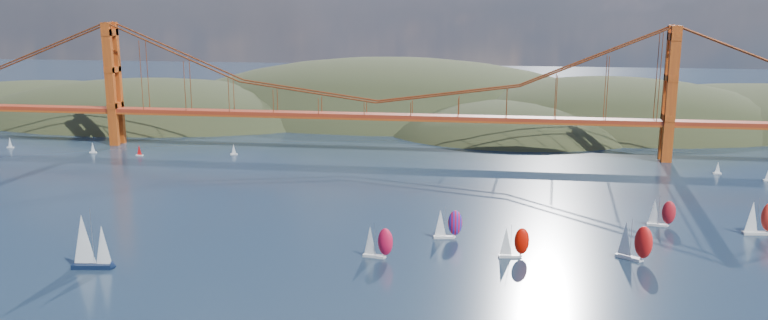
{
  "coord_description": "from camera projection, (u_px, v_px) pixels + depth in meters",
  "views": [
    {
      "loc": [
        49.51,
        -134.48,
        66.58
      ],
      "look_at": [
        16.38,
        90.0,
        16.55
      ],
      "focal_mm": 35.0,
      "sensor_mm": 36.0,
      "label": 1
    }
  ],
  "objects": [
    {
      "name": "distant_boat_2",
      "position": [
        139.0,
        150.0,
        316.64
      ],
      "size": [
        3.0,
        2.0,
        4.7
      ],
      "color": "silver",
      "rests_on": "ground"
    },
    {
      "name": "racer_rwb",
      "position": [
        447.0,
        223.0,
        208.68
      ],
      "size": [
        8.13,
        3.92,
        9.17
      ],
      "rotation": [
        0.0,
        0.0,
        0.15
      ],
      "color": "silver",
      "rests_on": "ground"
    },
    {
      "name": "racer_1",
      "position": [
        513.0,
        242.0,
        193.44
      ],
      "size": [
        8.0,
        3.81,
        9.02
      ],
      "rotation": [
        0.0,
        0.0,
        0.14
      ],
      "color": "silver",
      "rests_on": "ground"
    },
    {
      "name": "distant_boat_4",
      "position": [
        718.0,
        168.0,
        284.41
      ],
      "size": [
        3.0,
        2.0,
        4.7
      ],
      "color": "silver",
      "rests_on": "ground"
    },
    {
      "name": "bridge",
      "position": [
        373.0,
        78.0,
        318.51
      ],
      "size": [
        552.0,
        12.0,
        55.0
      ],
      "color": "maroon",
      "rests_on": "ground"
    },
    {
      "name": "headlands",
      "position": [
        484.0,
        140.0,
        416.43
      ],
      "size": [
        725.0,
        225.0,
        96.0
      ],
      "color": "black",
      "rests_on": "ground"
    },
    {
      "name": "sloop_navy",
      "position": [
        89.0,
        242.0,
        185.11
      ],
      "size": [
        10.23,
        6.21,
        15.45
      ],
      "rotation": [
        0.0,
        0.0,
        0.13
      ],
      "color": "black",
      "rests_on": "ground"
    },
    {
      "name": "distant_boat_0",
      "position": [
        10.0,
        143.0,
        333.29
      ],
      "size": [
        3.0,
        2.0,
        4.7
      ],
      "color": "silver",
      "rests_on": "ground"
    },
    {
      "name": "distant_boat_3",
      "position": [
        234.0,
        149.0,
        318.6
      ],
      "size": [
        3.0,
        2.0,
        4.7
      ],
      "color": "silver",
      "rests_on": "ground"
    },
    {
      "name": "distant_boat_1",
      "position": [
        93.0,
        147.0,
        322.67
      ],
      "size": [
        3.0,
        2.0,
        4.7
      ],
      "color": "silver",
      "rests_on": "ground"
    },
    {
      "name": "racer_4",
      "position": [
        760.0,
        217.0,
        211.82
      ],
      "size": [
        9.54,
        4.37,
        10.78
      ],
      "rotation": [
        0.0,
        0.0,
        0.12
      ],
      "color": "silver",
      "rests_on": "ground"
    },
    {
      "name": "distant_boat_5",
      "position": [
        768.0,
        175.0,
        273.71
      ],
      "size": [
        3.0,
        2.0,
        4.7
      ],
      "color": "silver",
      "rests_on": "ground"
    },
    {
      "name": "racer_3",
      "position": [
        661.0,
        212.0,
        219.67
      ],
      "size": [
        7.97,
        3.96,
        8.97
      ],
      "rotation": [
        0.0,
        0.0,
        -0.16
      ],
      "color": "silver",
      "rests_on": "ground"
    },
    {
      "name": "racer_0",
      "position": [
        377.0,
        242.0,
        193.21
      ],
      "size": [
        8.22,
        4.14,
        9.25
      ],
      "rotation": [
        0.0,
        0.0,
        -0.17
      ],
      "color": "silver",
      "rests_on": "ground"
    },
    {
      "name": "racer_2",
      "position": [
        634.0,
        241.0,
        191.34
      ],
      "size": [
        9.42,
        7.87,
        10.85
      ],
      "rotation": [
        0.0,
        0.0,
        -0.59
      ],
      "color": "white",
      "rests_on": "ground"
    }
  ]
}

